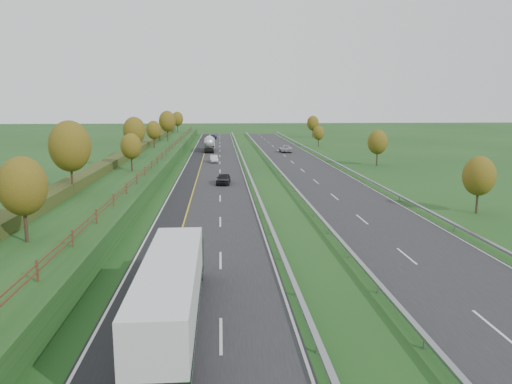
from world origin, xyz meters
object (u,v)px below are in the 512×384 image
car_silver_mid (214,159)px  car_small_far (213,137)px  car_oncoming (285,149)px  box_lorry (173,289)px  car_dark_near (223,178)px  road_tanker (209,143)px

car_silver_mid → car_small_far: 60.83m
car_oncoming → box_lorry: bearing=79.3°
box_lorry → car_small_far: box_lorry is taller
car_dark_near → car_oncoming: bearing=76.4°
box_lorry → car_oncoming: bearing=79.1°
car_dark_near → car_small_far: (-2.65, 87.02, -0.06)m
box_lorry → road_tanker: bearing=90.1°
road_tanker → car_silver_mid: bearing=-86.7°
car_dark_near → box_lorry: bearing=-89.0°
car_oncoming → car_silver_mid: bearing=49.2°
road_tanker → car_dark_near: bearing=-86.5°
car_small_far → car_oncoming: bearing=-60.1°
road_tanker → car_dark_near: road_tanker is taller
car_small_far → car_dark_near: bearing=-80.8°
box_lorry → road_tanker: (-0.12, 95.14, -0.47)m
road_tanker → car_silver_mid: 22.73m
car_silver_mid → car_oncoming: size_ratio=0.73×
road_tanker → car_oncoming: road_tanker is taller
car_oncoming → road_tanker: bearing=-12.0°
box_lorry → car_dark_near: size_ratio=3.50×
road_tanker → car_small_far: 38.18m
road_tanker → car_oncoming: (17.68, -3.80, -1.04)m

